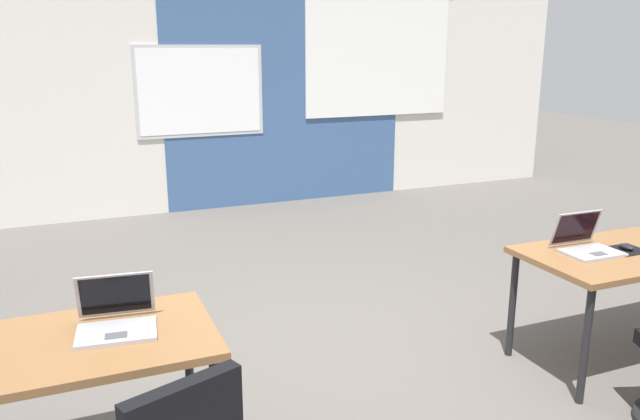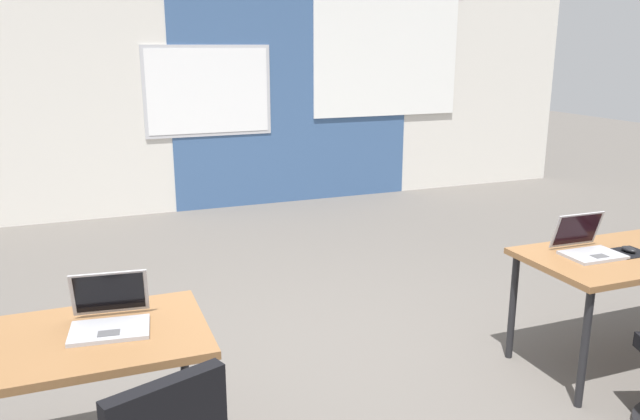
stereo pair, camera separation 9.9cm
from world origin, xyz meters
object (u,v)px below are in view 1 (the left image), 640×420
Objects in this scene: laptop_near_left_inner at (116,319)px; laptop_near_right_inner at (586,244)px; desk_near_left at (17,364)px; mouse_near_right_inner at (626,247)px.

laptop_near_left_inner is 1.08× the size of laptop_near_right_inner.
desk_near_left is 4.77× the size of laptop_near_right_inner.
desk_near_left is at bearing -179.94° from mouse_near_right_inner.
desk_near_left is at bearing -166.39° from laptop_near_left_inner.
laptop_near_left_inner is at bearing -178.32° from laptop_near_right_inner.
laptop_near_right_inner reaches higher than mouse_near_right_inner.
laptop_near_left_inner and laptop_near_right_inner have the same top height.
mouse_near_right_inner reaches higher than desk_near_left.
laptop_near_left_inner reaches higher than desk_near_left.
laptop_near_left_inner is 3.59× the size of mouse_near_right_inner.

